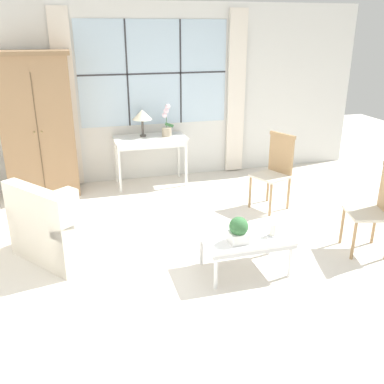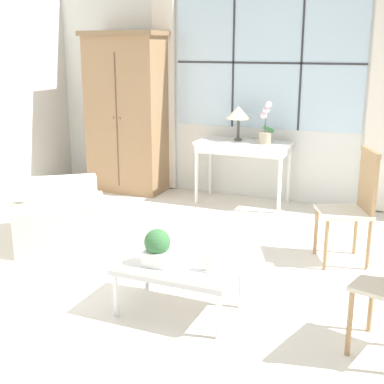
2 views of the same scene
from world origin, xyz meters
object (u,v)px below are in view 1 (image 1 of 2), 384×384
(potted_orchid, at_px, (167,124))
(armoire, at_px, (39,126))
(accent_chair_wooden, at_px, (378,204))
(coffee_table, at_px, (245,240))
(pillar_candle, at_px, (273,230))
(potted_plant_small, at_px, (239,230))
(armchair_upholstered, at_px, (65,230))
(console_table, at_px, (150,142))
(side_chair_wooden, at_px, (276,167))
(table_lamp, at_px, (142,115))

(potted_orchid, bearing_deg, armoire, 179.13)
(accent_chair_wooden, xyz_separation_m, coffee_table, (-1.57, -0.00, -0.22))
(accent_chair_wooden, distance_m, pillar_candle, 1.31)
(potted_plant_small, bearing_deg, pillar_candle, 4.78)
(armoire, bearing_deg, accent_chair_wooden, -38.75)
(armchair_upholstered, distance_m, accent_chair_wooden, 3.52)
(accent_chair_wooden, xyz_separation_m, pillar_candle, (-1.31, -0.07, -0.11))
(potted_plant_small, bearing_deg, armchair_upholstered, 149.00)
(console_table, xyz_separation_m, pillar_candle, (0.72, -3.01, -0.23))
(potted_orchid, xyz_separation_m, side_chair_wooden, (1.24, -1.41, -0.38))
(console_table, height_order, potted_orchid, potted_orchid)
(console_table, bearing_deg, pillar_candle, -76.58)
(coffee_table, distance_m, potted_plant_small, 0.24)
(console_table, bearing_deg, coffee_table, -81.26)
(table_lamp, distance_m, armchair_upholstered, 2.59)
(accent_chair_wooden, relative_size, pillar_candle, 6.93)
(side_chair_wooden, bearing_deg, pillar_candle, -116.73)
(console_table, height_order, pillar_candle, console_table)
(armoire, bearing_deg, table_lamp, 2.02)
(accent_chair_wooden, bearing_deg, side_chair_wooden, 108.57)
(accent_chair_wooden, bearing_deg, coffee_table, -179.94)
(side_chair_wooden, distance_m, coffee_table, 1.86)
(armchair_upholstered, bearing_deg, accent_chair_wooden, -15.00)
(potted_orchid, bearing_deg, console_table, 177.28)
(potted_orchid, distance_m, potted_plant_small, 3.06)
(armchair_upholstered, height_order, side_chair_wooden, side_chair_wooden)
(table_lamp, distance_m, potted_orchid, 0.41)
(side_chair_wooden, distance_m, pillar_candle, 1.78)
(console_table, distance_m, table_lamp, 0.45)
(console_table, bearing_deg, armchair_upholstered, -123.89)
(potted_orchid, xyz_separation_m, accent_chair_wooden, (1.75, -2.92, -0.40))
(side_chair_wooden, bearing_deg, potted_orchid, 131.41)
(console_table, relative_size, armchair_upholstered, 0.88)
(potted_orchid, relative_size, potted_plant_small, 1.89)
(pillar_candle, bearing_deg, table_lamp, 104.84)
(potted_orchid, xyz_separation_m, coffee_table, (0.18, -2.92, -0.62))
(armchair_upholstered, relative_size, pillar_candle, 8.77)
(armchair_upholstered, bearing_deg, armoire, 98.06)
(armoire, height_order, armchair_upholstered, armoire)
(table_lamp, bearing_deg, armchair_upholstered, -121.06)
(table_lamp, relative_size, armchair_upholstered, 0.33)
(console_table, bearing_deg, potted_plant_small, -83.85)
(console_table, xyz_separation_m, potted_plant_small, (0.33, -3.04, -0.16))
(armchair_upholstered, relative_size, side_chair_wooden, 1.22)
(armoire, xyz_separation_m, table_lamp, (1.55, 0.05, 0.06))
(pillar_candle, bearing_deg, console_table, 103.42)
(side_chair_wooden, height_order, pillar_candle, side_chair_wooden)
(armoire, bearing_deg, coffee_table, -54.55)
(potted_orchid, bearing_deg, armchair_upholstered, -129.07)
(armoire, xyz_separation_m, accent_chair_wooden, (3.67, -2.95, -0.49))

